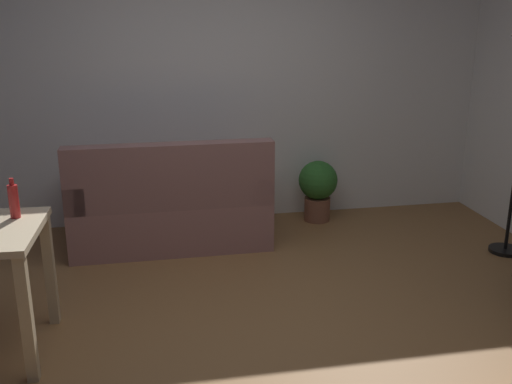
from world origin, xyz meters
name	(u,v)px	position (x,y,z in m)	size (l,w,h in m)	color
ground_plane	(255,334)	(0.00, 0.00, -0.01)	(5.20, 4.40, 0.02)	olive
wall_rear	(210,74)	(0.00, 2.20, 1.35)	(5.20, 0.10, 2.70)	white
couch	(171,208)	(-0.42, 1.59, 0.31)	(1.62, 0.84, 0.92)	#996B66
potted_plant	(318,186)	(0.95, 1.90, 0.33)	(0.36, 0.36, 0.57)	brown
bottle_red	(14,201)	(-1.35, 0.24, 0.86)	(0.06, 0.06, 0.23)	#AD2323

